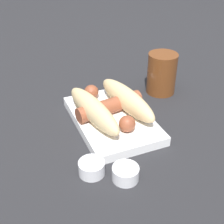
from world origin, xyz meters
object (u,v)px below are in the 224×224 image
Objects in this scene: sausage at (108,107)px; drink_glass at (162,73)px; food_tray at (112,120)px; condiment_cup_near at (92,168)px; bread_roll at (110,104)px; condiment_cup_far at (126,174)px.

sausage is 0.19m from drink_glass.
drink_glass reaches higher than food_tray.
condiment_cup_near is (-0.14, 0.09, -0.03)m from sausage.
bread_roll is 1.15× the size of sausage.
condiment_cup_near is at bearing 144.19° from food_tray.
drink_glass is (0.25, -0.22, 0.04)m from condiment_cup_far.
food_tray is at bearing -171.45° from bread_roll.
food_tray is 2.27× the size of drink_glass.
food_tray is 0.16m from condiment_cup_near.
condiment_cup_near is 0.35m from drink_glass.
condiment_cup_near is (-0.13, 0.09, 0.00)m from food_tray.
drink_glass is at bearing -63.39° from food_tray.
condiment_cup_near and condiment_cup_far have the same top height.
bread_roll is 0.17m from condiment_cup_near.
condiment_cup_far reaches higher than food_tray.
condiment_cup_near is at bearing 145.71° from bread_roll.
drink_glass reaches higher than condiment_cup_near.
food_tray is 4.94× the size of condiment_cup_near.
food_tray is 0.20m from drink_glass.
bread_roll is 4.48× the size of condiment_cup_far.
condiment_cup_near is (-0.14, 0.09, -0.04)m from bread_roll.
bread_roll reaches higher than sausage.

